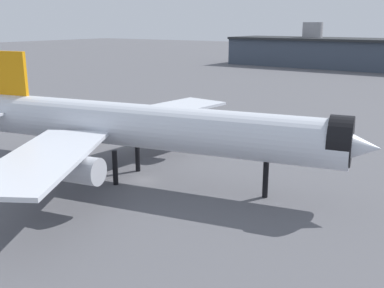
{
  "coord_description": "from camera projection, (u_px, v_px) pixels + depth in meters",
  "views": [
    {
      "loc": [
        42.43,
        -50.01,
        23.34
      ],
      "look_at": [
        7.6,
        1.81,
        6.48
      ],
      "focal_mm": 42.38,
      "sensor_mm": 36.0,
      "label": 1
    }
  ],
  "objects": [
    {
      "name": "airliner_near_gate",
      "position": [
        140.0,
        127.0,
        67.25
      ],
      "size": [
        66.28,
        59.59,
        18.79
      ],
      "rotation": [
        0.0,
        0.0,
        0.2
      ],
      "color": "silver",
      "rests_on": "ground"
    },
    {
      "name": "ground",
      "position": [
        144.0,
        180.0,
        69.01
      ],
      "size": [
        900.0,
        900.0,
        0.0
      ],
      "primitive_type": "plane",
      "color": "#56565B"
    }
  ]
}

